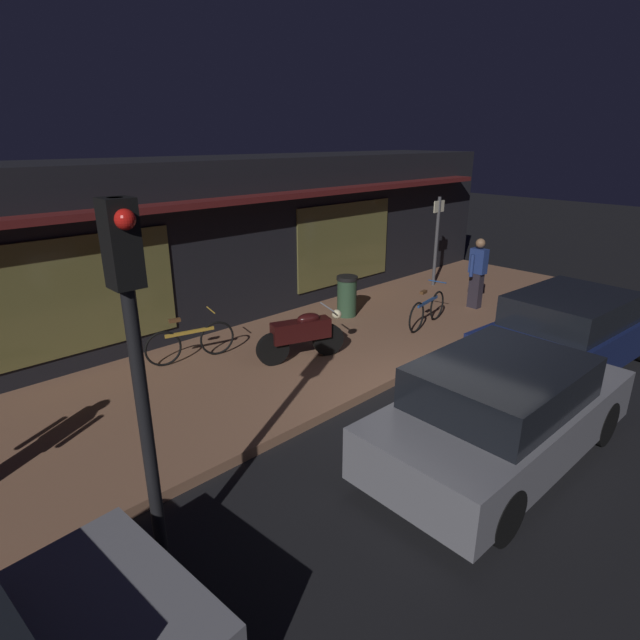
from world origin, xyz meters
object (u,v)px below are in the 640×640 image
Objects in this scene: sign_post at (437,236)px; traffic_light_pole at (134,337)px; bicycle_extra at (191,342)px; parked_car_across at (570,331)px; person_bystander at (477,272)px; trash_bin at (347,296)px; bicycle_parked at (427,310)px; parked_car_far at (502,411)px; motorcycle at (303,334)px.

sign_post is 10.85m from traffic_light_pole.
parked_car_across is (5.04, -4.73, 0.20)m from bicycle_extra.
trash_bin is at bearing 147.34° from person_bystander.
traffic_light_pole is 7.91m from parked_car_across.
bicycle_parked is 4.64m from parked_car_far.
sign_post is at bearing 20.79° from traffic_light_pole.
bicycle_parked is at bearing -65.21° from trash_bin.
sign_post is (5.97, 1.25, 0.86)m from motorcycle.
bicycle_parked and bicycle_extra have the same top height.
bicycle_parked is at bearing 178.64° from person_bystander.
person_bystander is (1.90, -0.05, 0.52)m from bicycle_parked.
bicycle_extra is 0.68× the size of sign_post.
bicycle_extra is at bearing 157.63° from bicycle_parked.
sign_post reaches higher than parked_car_across.
traffic_light_pole is at bearing 174.36° from parked_car_across.
sign_post is 7.96m from parked_car_far.
traffic_light_pole is at bearing -167.59° from person_bystander.
bicycle_extra is at bearing 136.81° from parked_car_across.
parked_car_across is (7.67, -0.76, -1.77)m from traffic_light_pole.
person_bystander reaches higher than parked_car_across.
bicycle_parked is 3.49m from sign_post.
person_bystander is (5.02, -0.57, 0.38)m from motorcycle.
motorcycle is 0.99× the size of person_bystander.
traffic_light_pole is (-4.14, -2.59, 1.83)m from motorcycle.
motorcycle is at bearing 89.24° from parked_car_far.
parked_car_across is at bearing 8.83° from parked_car_far.
motorcycle is 4.86m from parked_car_across.
trash_bin is (2.36, 1.14, -0.03)m from motorcycle.
person_bystander is at bearing -16.65° from bicycle_extra.
person_bystander is at bearing -6.49° from motorcycle.
traffic_light_pole is 0.87× the size of parked_car_far.
parked_car_across is (1.17, -4.48, 0.08)m from trash_bin.
bicycle_parked is 1.97m from person_bystander.
person_bystander is 0.46× the size of traffic_light_pole.
traffic_light_pole reaches higher than sign_post.
bicycle_parked is 0.98× the size of person_bystander.
person_bystander is 0.70× the size of sign_post.
bicycle_extra is at bearing 56.46° from traffic_light_pole.
trash_bin is at bearing 29.81° from traffic_light_pole.
person_bystander is at bearing -32.66° from trash_bin.
motorcycle is at bearing 32.00° from traffic_light_pole.
traffic_light_pole is at bearing -123.54° from bicycle_extra.
bicycle_parked is at bearing 98.08° from parked_car_across.
traffic_light_pole is (-2.63, -3.97, 1.97)m from bicycle_extra.
person_bystander reaches higher than bicycle_parked.
parked_car_far is (-0.05, -3.90, 0.06)m from motorcycle.
motorcycle is at bearing -154.28° from trash_bin.
bicycle_parked is 7.81m from traffic_light_pole.
traffic_light_pole is (-10.11, -3.84, 0.97)m from sign_post.
person_bystander reaches higher than trash_bin.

